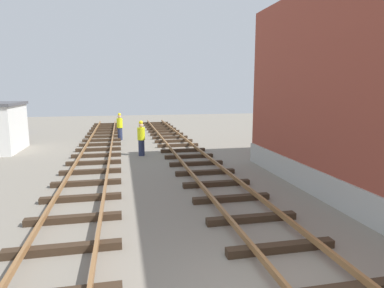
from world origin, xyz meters
TOP-DOWN VIEW (x-y plane):
  - track_worker_foreground at (-2.44, 18.75)m, footprint 0.40×0.40m
  - track_worker_distant at (-1.32, 12.97)m, footprint 0.40×0.40m

SIDE VIEW (x-z plane):
  - track_worker_foreground at x=-2.44m, z-range -0.01..1.86m
  - track_worker_distant at x=-1.32m, z-range -0.01..1.86m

